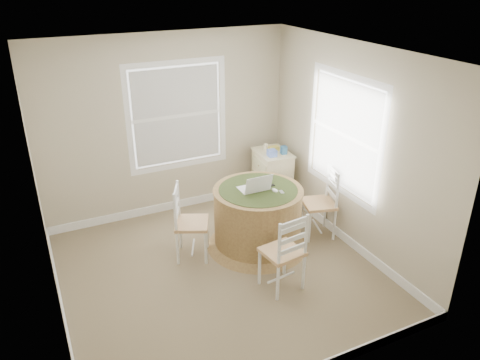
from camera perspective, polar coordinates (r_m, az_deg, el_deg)
room at (r=5.31m, az=-1.83°, el=1.66°), size 3.64×3.64×2.64m
round_table at (r=6.04m, az=2.17°, el=-4.33°), size 1.32×1.32×0.82m
chair_left at (r=5.84m, az=-5.89°, el=-5.23°), size 0.54×0.55×0.95m
chair_near at (r=5.29m, az=5.17°, el=-8.65°), size 0.47×0.45×0.95m
chair_right at (r=6.35m, az=9.58°, el=-2.81°), size 0.50×0.51×0.95m
laptop at (r=5.83m, az=1.78°, el=-0.93°), size 0.36×0.32×0.25m
mouse at (r=5.83m, az=4.25°, el=-1.27°), size 0.08×0.11×0.04m
phone at (r=5.81m, az=5.09°, el=-1.50°), size 0.06×0.10×0.02m
keys at (r=5.96m, az=3.94°, el=-0.69°), size 0.07×0.06×0.02m
corner_chest at (r=7.17m, az=3.92°, el=0.34°), size 0.51×0.65×0.83m
tissue_box at (r=6.82m, az=3.90°, el=3.26°), size 0.13×0.13×0.10m
box_yellow at (r=7.07m, az=4.16°, el=3.88°), size 0.16×0.11×0.06m
box_blue at (r=6.93m, az=5.46°, el=3.63°), size 0.08×0.08×0.12m
cup_cream at (r=7.08m, az=3.10°, el=4.07°), size 0.07×0.07×0.09m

